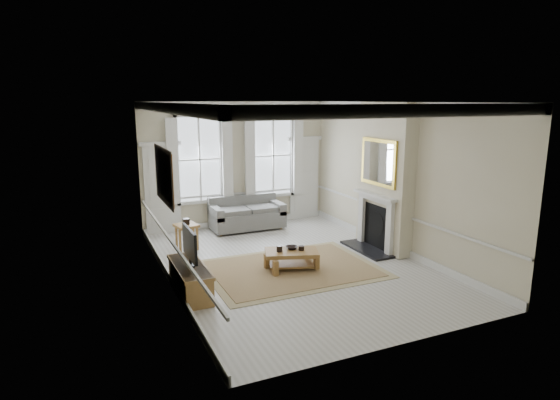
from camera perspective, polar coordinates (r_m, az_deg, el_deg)
name	(u,v)px	position (r m, az deg, el deg)	size (l,w,h in m)	color
floor	(293,265)	(10.03, 1.62, -7.93)	(7.20, 7.20, 0.00)	#B7B5AD
ceiling	(294,102)	(9.42, 1.74, 11.89)	(7.20, 7.20, 0.00)	white
back_wall	(237,165)	(12.88, -5.27, 4.33)	(5.20, 5.20, 0.00)	beige
left_wall	(165,197)	(8.79, -13.79, 0.37)	(7.20, 7.20, 0.00)	beige
right_wall	(397,178)	(10.94, 14.07, 2.62)	(7.20, 7.20, 0.00)	beige
window_left	(199,159)	(12.51, -9.79, 4.90)	(1.26, 0.20, 2.20)	#B2BCC6
window_right	(273,156)	(13.18, -0.88, 5.43)	(1.26, 0.20, 2.20)	#B2BCC6
door_left	(162,190)	(12.43, -14.14, 1.16)	(0.90, 0.08, 2.30)	silver
door_right	(304,179)	(13.71, 2.97, 2.52)	(0.90, 0.08, 2.30)	silver
painting	(164,176)	(9.03, -13.99, 2.92)	(0.05, 1.66, 1.06)	#B9731F
chimney_breast	(385,177)	(10.99, 12.71, 2.74)	(0.35, 1.70, 3.38)	beige
hearth	(367,249)	(11.14, 10.54, -5.92)	(0.55, 1.50, 0.05)	black
fireplace	(375,219)	(11.06, 11.53, -2.28)	(0.21, 1.45, 1.33)	silver
mirror	(378,162)	(10.82, 11.88, 4.50)	(0.06, 1.26, 1.06)	gold
sofa	(246,215)	(12.70, -4.13, -1.89)	(1.94, 0.94, 0.88)	#5B5B58
side_table	(186,229)	(11.17, -11.34, -3.48)	(0.57, 0.57, 0.59)	olive
rug	(291,269)	(9.78, 1.41, -8.38)	(3.50, 2.60, 0.02)	#8F6F4A
coffee_table	(292,254)	(9.68, 1.42, -6.65)	(1.22, 0.95, 0.40)	olive
ceramic_pot_a	(279,249)	(9.58, -0.07, -5.96)	(0.12, 0.12, 0.12)	black
ceramic_pot_b	(301,248)	(9.68, 2.62, -5.89)	(0.12, 0.12, 0.09)	black
bowl	(292,248)	(9.75, 1.44, -5.83)	(0.25, 0.25, 0.06)	black
tv_stand	(190,279)	(8.71, -10.90, -9.48)	(0.48, 1.49, 0.53)	olive
tv	(190,244)	(8.49, -10.93, -5.31)	(0.08, 0.90, 0.68)	black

